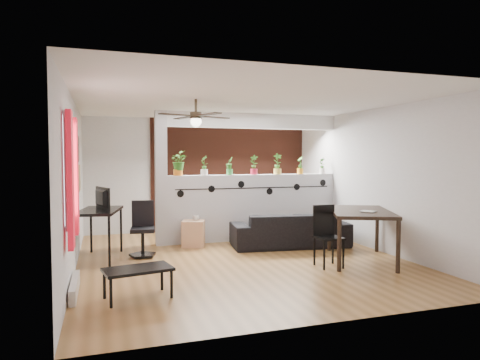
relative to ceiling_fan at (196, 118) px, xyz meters
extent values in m
cube|color=brown|center=(0.80, 0.30, -2.36)|extent=(6.30, 7.10, 0.10)
cube|color=#B7B7BA|center=(0.80, 3.32, -1.01)|extent=(6.30, 0.04, 2.90)
cube|color=#B7B7BA|center=(0.80, -2.72, -1.01)|extent=(6.30, 0.04, 2.90)
cube|color=#B7B7BA|center=(-1.82, 0.30, -1.01)|extent=(0.04, 7.10, 2.90)
cube|color=#B7B7BA|center=(3.42, 0.30, -1.01)|extent=(0.04, 7.10, 2.90)
cube|color=white|center=(0.80, 0.30, 0.34)|extent=(6.30, 7.10, 0.10)
cube|color=#BCBCC1|center=(1.60, 1.80, -1.64)|extent=(3.60, 0.18, 1.35)
cube|color=silver|center=(1.60, 1.80, 0.14)|extent=(3.60, 0.18, 0.30)
cube|color=#BCBCC1|center=(-0.31, 1.80, -1.01)|extent=(0.22, 0.20, 2.60)
cube|color=#A1472E|center=(1.60, 3.27, -1.01)|extent=(3.90, 0.05, 2.60)
cube|color=black|center=(1.60, 1.70, -1.23)|extent=(3.31, 0.01, 0.02)
cylinder|color=black|center=(0.05, 1.70, -1.31)|extent=(0.14, 0.01, 0.14)
cylinder|color=black|center=(0.67, 1.70, -1.23)|extent=(0.14, 0.01, 0.14)
cylinder|color=black|center=(1.29, 1.70, -1.15)|extent=(0.14, 0.01, 0.14)
cylinder|color=black|center=(1.91, 1.70, -1.31)|extent=(0.14, 0.01, 0.14)
cylinder|color=black|center=(2.53, 1.70, -1.23)|extent=(0.14, 0.01, 0.14)
cylinder|color=black|center=(3.15, 1.70, -1.15)|extent=(0.14, 0.01, 0.14)
cube|color=white|center=(-1.78, -0.90, -0.76)|extent=(0.02, 0.95, 1.25)
cube|color=silver|center=(-1.77, -0.90, -0.76)|extent=(0.04, 1.05, 1.35)
cube|color=red|center=(-1.73, -1.40, -0.86)|extent=(0.06, 0.30, 1.55)
cube|color=red|center=(-1.73, -0.40, -0.86)|extent=(0.06, 0.30, 1.55)
cube|color=beige|center=(-1.74, -0.90, -2.22)|extent=(0.08, 1.00, 0.18)
cube|color=#99784A|center=(-1.78, 1.25, -0.96)|extent=(0.03, 0.60, 0.45)
cube|color=#8C7259|center=(-1.78, 1.20, -0.46)|extent=(0.03, 0.30, 0.40)
cube|color=black|center=(-1.78, 1.20, -0.46)|extent=(0.02, 0.34, 0.44)
cylinder|color=black|center=(0.00, 0.00, 0.19)|extent=(0.04, 0.04, 0.20)
cylinder|color=black|center=(0.00, 0.00, 0.04)|extent=(0.18, 0.18, 0.10)
sphere|color=white|center=(0.00, 0.00, -0.05)|extent=(0.17, 0.17, 0.17)
cube|color=black|center=(0.32, 0.12, 0.03)|extent=(0.55, 0.29, 0.01)
cube|color=black|center=(-0.12, 0.32, 0.03)|extent=(0.29, 0.55, 0.01)
cube|color=black|center=(-0.32, -0.12, 0.03)|extent=(0.55, 0.29, 0.01)
cube|color=black|center=(0.12, -0.32, 0.03)|extent=(0.29, 0.55, 0.01)
cylinder|color=orange|center=(0.02, 1.80, -0.90)|extent=(0.18, 0.18, 0.12)
imported|color=#1E5017|center=(0.02, 1.80, -0.67)|extent=(0.26, 0.30, 0.39)
cylinder|color=white|center=(0.55, 1.80, -0.90)|extent=(0.14, 0.14, 0.12)
imported|color=#1E5017|center=(0.55, 1.80, -0.72)|extent=(0.25, 0.25, 0.30)
cylinder|color=#31863A|center=(1.07, 1.80, -0.90)|extent=(0.13, 0.13, 0.12)
imported|color=#1E5017|center=(1.07, 1.80, -0.73)|extent=(0.23, 0.22, 0.27)
cylinder|color=#AE1B33|center=(1.60, 1.80, -0.90)|extent=(0.14, 0.14, 0.12)
imported|color=#1E5017|center=(1.60, 1.80, -0.71)|extent=(0.22, 0.18, 0.31)
cylinder|color=gold|center=(2.13, 1.80, -0.90)|extent=(0.16, 0.16, 0.12)
imported|color=#1E5017|center=(2.13, 1.80, -0.69)|extent=(0.30, 0.28, 0.35)
cylinder|color=orange|center=(2.65, 1.80, -0.90)|extent=(0.13, 0.13, 0.12)
imported|color=#1E5017|center=(2.65, 1.80, -0.72)|extent=(0.15, 0.19, 0.28)
cylinder|color=white|center=(3.18, 1.80, -0.90)|extent=(0.12, 0.12, 0.12)
imported|color=#1E5017|center=(3.18, 1.80, -0.74)|extent=(0.19, 0.17, 0.26)
imported|color=black|center=(2.02, 0.94, -2.01)|extent=(2.20, 1.10, 0.62)
cube|color=tan|center=(0.25, 1.46, -2.06)|extent=(0.51, 0.48, 0.50)
imported|color=gray|center=(0.30, 1.46, -1.76)|extent=(0.14, 0.14, 0.10)
cube|color=black|center=(-1.45, 0.95, -1.50)|extent=(0.83, 1.25, 0.04)
cylinder|color=black|center=(-1.82, 0.48, -1.92)|extent=(0.04, 0.04, 0.79)
cylinder|color=black|center=(-1.30, 0.37, -1.92)|extent=(0.04, 0.04, 0.79)
cylinder|color=black|center=(-1.60, 1.53, -1.92)|extent=(0.04, 0.04, 0.79)
cylinder|color=black|center=(-1.08, 1.42, -1.92)|extent=(0.04, 0.04, 0.79)
imported|color=black|center=(-1.45, 1.10, -1.38)|extent=(0.35, 0.17, 0.20)
cylinder|color=black|center=(-0.75, 0.88, -2.28)|extent=(0.49, 0.49, 0.04)
cylinder|color=black|center=(-0.75, 0.88, -2.07)|extent=(0.06, 0.06, 0.41)
cube|color=black|center=(-0.75, 0.88, -1.85)|extent=(0.44, 0.44, 0.07)
cube|color=black|center=(-0.73, 1.05, -1.58)|extent=(0.38, 0.11, 0.45)
cube|color=black|center=(2.64, -0.48, -1.51)|extent=(1.47, 1.78, 0.05)
cylinder|color=black|center=(1.96, -0.97, -1.92)|extent=(0.07, 0.07, 0.78)
cylinder|color=black|center=(2.73, -1.32, -1.92)|extent=(0.07, 0.07, 0.78)
cylinder|color=black|center=(2.55, 0.35, -1.92)|extent=(0.07, 0.07, 0.78)
cylinder|color=black|center=(3.32, 0.01, -1.92)|extent=(0.07, 0.07, 0.78)
imported|color=gray|center=(2.54, -0.78, -1.47)|extent=(0.26, 0.28, 0.02)
cube|color=black|center=(1.95, -0.68, -1.86)|extent=(0.39, 0.39, 0.03)
cube|color=black|center=(1.95, -0.51, -1.60)|extent=(0.37, 0.04, 0.49)
cube|color=black|center=(1.78, -0.84, -2.09)|extent=(0.03, 0.03, 0.46)
cube|color=black|center=(2.10, -0.85, -2.09)|extent=(0.03, 0.03, 0.46)
cube|color=black|center=(1.79, -0.51, -1.85)|extent=(0.03, 0.03, 0.93)
cube|color=black|center=(2.11, -0.52, -1.85)|extent=(0.03, 0.03, 0.93)
cube|color=black|center=(-1.00, -1.30, -1.96)|extent=(0.87, 0.59, 0.04)
cylinder|color=black|center=(-1.32, -1.55, -2.15)|extent=(0.04, 0.04, 0.34)
cylinder|color=black|center=(-0.61, -1.41, -2.15)|extent=(0.04, 0.04, 0.34)
cylinder|color=black|center=(-1.39, -1.19, -2.15)|extent=(0.04, 0.04, 0.34)
cylinder|color=black|center=(-0.68, -1.05, -2.15)|extent=(0.04, 0.04, 0.34)
camera|label=1|loc=(-1.39, -6.52, -0.61)|focal=32.00mm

